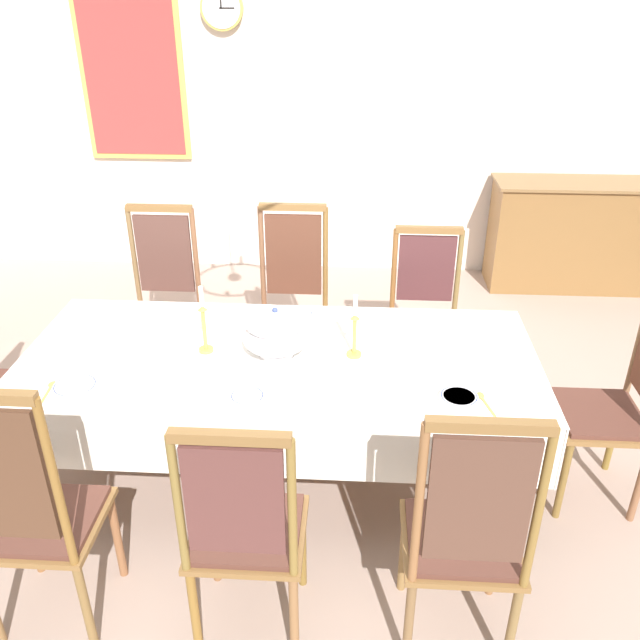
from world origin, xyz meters
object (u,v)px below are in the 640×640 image
at_px(chair_south_c, 466,533).
at_px(bowl_near_left, 459,398).
at_px(candlestick_east, 355,333).
at_px(bowl_near_right, 75,388).
at_px(dining_table, 280,367).
at_px(soup_tureen, 276,332).
at_px(chair_head_east, 617,401).
at_px(chair_north_b, 293,302).
at_px(spoon_secondary, 50,387).
at_px(bowl_far_left, 247,398).
at_px(chair_north_c, 425,312).
at_px(bowl_far_right, 295,316).
at_px(chair_north_a, 164,300).
at_px(sideboard, 577,235).
at_px(mounted_clock, 222,8).
at_px(spoon_primary, 483,398).
at_px(framed_painting, 131,62).
at_px(chair_south_a, 30,511).
at_px(candlestick_west, 204,326).
at_px(chair_south_b, 244,527).

relative_size(chair_south_c, bowl_near_left, 7.27).
bearing_deg(candlestick_east, bowl_near_right, -162.25).
relative_size(dining_table, candlestick_east, 7.63).
bearing_deg(candlestick_east, soup_tureen, -180.00).
xyz_separation_m(soup_tureen, candlestick_east, (0.37, 0.00, 0.01)).
bearing_deg(candlestick_east, chair_head_east, 0.00).
bearing_deg(chair_north_b, spoon_secondary, 53.75).
relative_size(bowl_near_left, bowl_far_left, 1.14).
bearing_deg(bowl_near_right, spoon_secondary, 168.04).
height_order(chair_north_c, bowl_near_left, chair_north_c).
height_order(bowl_far_right, spoon_secondary, bowl_far_right).
bearing_deg(bowl_far_right, chair_north_b, 97.20).
height_order(bowl_near_right, spoon_secondary, bowl_near_right).
distance_m(bowl_near_left, bowl_near_right, 1.65).
bearing_deg(chair_north_a, candlestick_east, 142.35).
xyz_separation_m(sideboard, mounted_clock, (-2.91, 0.24, 1.69)).
xyz_separation_m(bowl_near_right, mounted_clock, (0.11, 3.23, 1.35)).
bearing_deg(chair_north_b, spoon_primary, 126.96).
bearing_deg(chair_north_a, framed_painting, -70.91).
xyz_separation_m(dining_table, framed_painting, (-1.51, 2.85, 1.05)).
relative_size(chair_south_a, chair_north_a, 1.05).
distance_m(chair_north_c, spoon_secondary, 2.17).
xyz_separation_m(soup_tureen, candlestick_west, (-0.34, 0.00, 0.02)).
xyz_separation_m(candlestick_east, framed_painting, (-1.86, 2.85, 0.85)).
bearing_deg(bowl_near_left, spoon_primary, 13.83).
relative_size(chair_south_a, soup_tureen, 3.91).
height_order(chair_south_c, soup_tureen, chair_south_c).
relative_size(chair_north_c, chair_head_east, 0.96).
height_order(chair_north_c, candlestick_east, candlestick_east).
height_order(spoon_secondary, framed_painting, framed_painting).
xyz_separation_m(chair_north_c, bowl_far_right, (-0.74, -0.56, 0.24)).
xyz_separation_m(dining_table, candlestick_east, (0.35, 0.00, 0.20)).
xyz_separation_m(chair_north_b, bowl_near_left, (0.84, -1.27, 0.20)).
bearing_deg(candlestick_east, sideboard, 55.02).
height_order(candlestick_west, sideboard, candlestick_west).
xyz_separation_m(chair_north_a, framed_painting, (-0.67, 1.94, 1.16)).
xyz_separation_m(chair_south_a, mounted_clock, (0.10, 3.77, 1.54)).
bearing_deg(candlestick_west, chair_north_b, 70.67).
bearing_deg(framed_painting, chair_north_b, -52.71).
height_order(bowl_near_left, bowl_far_left, bowl_far_left).
height_order(chair_head_east, spoon_primary, chair_head_east).
xyz_separation_m(candlestick_west, framed_painting, (-1.15, 2.85, 0.84)).
height_order(chair_north_c, soup_tureen, chair_north_c).
xyz_separation_m(chair_north_b, chair_north_c, (0.81, -0.01, -0.04)).
xyz_separation_m(chair_head_east, framed_painting, (-3.13, 2.85, 1.18)).
relative_size(candlestick_east, framed_painting, 0.21).
distance_m(chair_south_c, spoon_primary, 0.63).
xyz_separation_m(chair_south_a, chair_north_b, (0.80, 1.84, -0.01)).
xyz_separation_m(chair_south_c, bowl_near_left, (0.02, 0.56, 0.20)).
height_order(chair_south_b, candlestick_west, candlestick_west).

